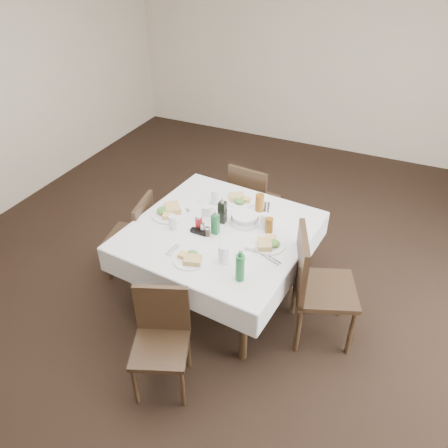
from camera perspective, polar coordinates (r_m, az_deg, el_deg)
name	(u,v)px	position (r m, az deg, el deg)	size (l,w,h in m)	color
ground_plane	(229,290)	(4.17, 0.65, -8.68)	(7.00, 7.00, 0.00)	black
room_shell	(230,117)	(3.23, 0.85, 13.76)	(6.04, 7.04, 2.80)	beige
dining_table	(220,236)	(3.68, -0.53, -1.60)	(1.55, 1.55, 0.76)	black
chair_north	(251,198)	(4.54, 3.56, 3.40)	(0.46, 0.46, 0.89)	black
chair_south	(162,333)	(3.23, -8.17, -13.88)	(0.51, 0.51, 0.83)	black
chair_east	(314,281)	(3.50, 11.69, -7.32)	(0.61, 0.61, 1.00)	black
chair_west	(136,232)	(4.15, -11.36, -1.09)	(0.47, 0.47, 0.84)	black
meal_north	(240,200)	(3.98, 2.04, 3.20)	(0.26, 0.26, 0.06)	white
meal_south	(191,258)	(3.31, -4.40, -4.50)	(0.25, 0.25, 0.06)	white
meal_east	(268,244)	(3.46, 5.80, -2.57)	(0.27, 0.27, 0.06)	white
meal_west	(169,212)	(3.83, -7.18, 1.60)	(0.31, 0.31, 0.07)	white
side_plate_a	(205,200)	(4.01, -2.48, 3.16)	(0.16, 0.16, 0.01)	white
side_plate_b	(243,252)	(3.39, 2.54, -3.70)	(0.14, 0.14, 0.01)	white
water_n	(216,197)	(3.93, -1.11, 3.55)	(0.08, 0.08, 0.14)	silver
water_s	(223,254)	(3.26, -0.07, -3.92)	(0.08, 0.08, 0.15)	silver
water_e	(265,221)	(3.63, 5.32, 0.38)	(0.07, 0.07, 0.14)	silver
water_w	(173,222)	(3.64, -6.71, 0.24)	(0.07, 0.07, 0.12)	silver
iced_tea_a	(260,203)	(3.84, 4.66, 2.78)	(0.08, 0.08, 0.16)	brown
iced_tea_b	(269,225)	(3.58, 5.92, -0.18)	(0.06, 0.06, 0.13)	brown
bread_basket	(245,219)	(3.70, 2.74, 0.67)	(0.24, 0.24, 0.08)	silver
oil_cruet_dark	(222,211)	(3.66, -0.22, 1.66)	(0.06, 0.06, 0.25)	black
oil_cruet_green	(215,223)	(3.54, -1.14, 0.11)	(0.05, 0.05, 0.23)	#1A652E
ketchup_bottle	(199,223)	(3.61, -3.31, 0.16)	(0.06, 0.06, 0.13)	#AB1A1E
salt_shaker	(203,228)	(3.58, -2.82, -0.49)	(0.04, 0.04, 0.08)	white
pepper_shaker	(208,232)	(3.54, -2.17, -1.00)	(0.04, 0.04, 0.09)	#3C2B22
coffee_mug	(206,212)	(3.78, -2.31, 1.62)	(0.13, 0.13, 0.10)	white
sunglasses	(199,232)	(3.59, -3.32, -1.00)	(0.14, 0.05, 0.03)	black
green_bottle	(240,267)	(3.09, 2.12, -5.67)	(0.07, 0.07, 0.25)	#1A652E
sugar_caddy	(250,248)	(3.41, 3.44, -3.14)	(0.09, 0.06, 0.04)	white
cutlery_n	(267,208)	(3.91, 5.59, 2.08)	(0.10, 0.20, 0.01)	silver
cutlery_s	(173,250)	(3.43, -6.72, -3.43)	(0.05, 0.16, 0.01)	silver
cutlery_e	(271,259)	(3.34, 6.18, -4.60)	(0.18, 0.11, 0.01)	silver
cutlery_w	(182,209)	(3.91, -5.50, 2.03)	(0.16, 0.07, 0.01)	silver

